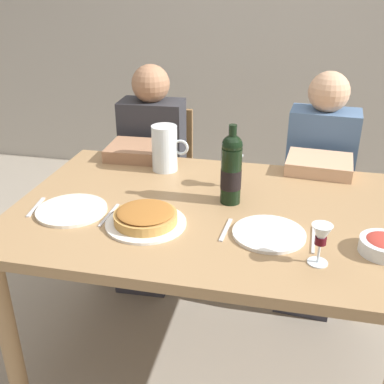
{
  "coord_description": "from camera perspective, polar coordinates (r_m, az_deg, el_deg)",
  "views": [
    {
      "loc": [
        0.28,
        -1.55,
        1.57
      ],
      "look_at": [
        -0.07,
        0.03,
        0.8
      ],
      "focal_mm": 42.85,
      "sensor_mm": 36.0,
      "label": 1
    }
  ],
  "objects": [
    {
      "name": "wine_bottle",
      "position": [
        1.76,
        4.91,
        2.82
      ],
      "size": [
        0.08,
        0.08,
        0.32
      ],
      "color": "black",
      "rests_on": "dining_table"
    },
    {
      "name": "dining_table",
      "position": [
        1.81,
        1.98,
        -4.55
      ],
      "size": [
        1.5,
        1.0,
        0.76
      ],
      "color": "#9E7A51",
      "rests_on": "ground"
    },
    {
      "name": "fork_left_setting",
      "position": [
        1.62,
        4.23,
        -4.7
      ],
      "size": [
        0.03,
        0.16,
        0.0
      ],
      "primitive_type": "cube",
      "rotation": [
        0.0,
        0.0,
        1.5
      ],
      "color": "silver",
      "rests_on": "dining_table"
    },
    {
      "name": "chair_right",
      "position": [
        2.66,
        15.21,
        0.56
      ],
      "size": [
        0.43,
        0.43,
        0.87
      ],
      "rotation": [
        0.0,
        0.0,
        3.06
      ],
      "color": "olive",
      "rests_on": "ground"
    },
    {
      "name": "knife_left_setting",
      "position": [
        1.61,
        14.87,
        -5.71
      ],
      "size": [
        0.02,
        0.18,
        0.0
      ],
      "primitive_type": "cube",
      "rotation": [
        0.0,
        0.0,
        1.53
      ],
      "color": "silver",
      "rests_on": "dining_table"
    },
    {
      "name": "salad_bowl",
      "position": [
        1.6,
        22.78,
        -6.1
      ],
      "size": [
        0.16,
        0.16,
        0.06
      ],
      "color": "silver",
      "rests_on": "dining_table"
    },
    {
      "name": "back_wall",
      "position": [
        3.74,
        8.86,
        22.49
      ],
      "size": [
        8.0,
        0.1,
        2.8
      ],
      "primitive_type": "cube",
      "color": "#B2ADA3",
      "rests_on": "ground"
    },
    {
      "name": "baked_tart",
      "position": [
        1.65,
        -5.79,
        -3.18
      ],
      "size": [
        0.29,
        0.29,
        0.06
      ],
      "color": "white",
      "rests_on": "dining_table"
    },
    {
      "name": "ground_plane",
      "position": [
        2.22,
        1.71,
        -19.62
      ],
      "size": [
        8.0,
        8.0,
        0.0
      ],
      "primitive_type": "plane",
      "color": "gray"
    },
    {
      "name": "diner_right",
      "position": [
        2.39,
        15.28,
        0.88
      ],
      "size": [
        0.36,
        0.52,
        1.16
      ],
      "rotation": [
        0.0,
        0.0,
        3.06
      ],
      "color": "#4C6B93",
      "rests_on": "ground"
    },
    {
      "name": "knife_right_setting",
      "position": [
        1.74,
        -10.3,
        -2.83
      ],
      "size": [
        0.01,
        0.18,
        0.0
      ],
      "primitive_type": "cube",
      "rotation": [
        0.0,
        0.0,
        1.55
      ],
      "color": "silver",
      "rests_on": "dining_table"
    },
    {
      "name": "dinner_plate_left_setting",
      "position": [
        1.61,
        9.55,
        -5.12
      ],
      "size": [
        0.25,
        0.25,
        0.01
      ],
      "primitive_type": "cylinder",
      "color": "white",
      "rests_on": "dining_table"
    },
    {
      "name": "water_pitcher",
      "position": [
        2.09,
        -3.4,
        5.14
      ],
      "size": [
        0.17,
        0.12,
        0.21
      ],
      "color": "silver",
      "rests_on": "dining_table"
    },
    {
      "name": "wine_glass_left_diner",
      "position": [
        1.91,
        5.29,
        3.39
      ],
      "size": [
        0.07,
        0.07,
        0.14
      ],
      "color": "silver",
      "rests_on": "dining_table"
    },
    {
      "name": "diner_left",
      "position": [
        2.49,
        -5.44,
        2.66
      ],
      "size": [
        0.35,
        0.51,
        1.16
      ],
      "rotation": [
        0.0,
        0.0,
        3.19
      ],
      "color": "#2D2D33",
      "rests_on": "ground"
    },
    {
      "name": "spoon_right_setting",
      "position": [
        1.87,
        -18.85,
        -1.78
      ],
      "size": [
        0.04,
        0.16,
        0.0
      ],
      "primitive_type": "cube",
      "rotation": [
        0.0,
        0.0,
        1.71
      ],
      "color": "silver",
      "rests_on": "dining_table"
    },
    {
      "name": "dinner_plate_right_setting",
      "position": [
        1.8,
        -14.74,
        -2.19
      ],
      "size": [
        0.27,
        0.27,
        0.01
      ],
      "primitive_type": "cylinder",
      "color": "silver",
      "rests_on": "dining_table"
    },
    {
      "name": "chair_left",
      "position": [
        2.74,
        -4.04,
        2.24
      ],
      "size": [
        0.42,
        0.42,
        0.87
      ],
      "rotation": [
        0.0,
        0.0,
        3.19
      ],
      "color": "olive",
      "rests_on": "ground"
    },
    {
      "name": "wine_glass_right_diner",
      "position": [
        1.45,
        15.76,
        -5.42
      ],
      "size": [
        0.07,
        0.07,
        0.14
      ],
      "color": "silver",
      "rests_on": "dining_table"
    }
  ]
}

